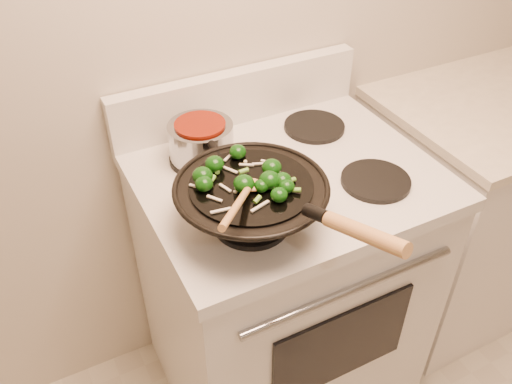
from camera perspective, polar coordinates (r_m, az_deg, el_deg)
name	(u,v)px	position (r m, az deg, el deg)	size (l,w,h in m)	color
stove	(281,284)	(1.75, 2.66, -9.68)	(0.78, 0.67, 1.08)	silver
counter_unit	(471,206)	(2.21, 21.73, -1.39)	(0.76, 0.62, 0.91)	white
wok	(253,202)	(1.23, -0.37, -1.03)	(0.35, 0.58, 0.22)	black
stirfry	(247,176)	(1.20, -0.95, 1.65)	(0.22, 0.23, 0.04)	#0C3809
wooden_spoon	(243,196)	(1.11, -1.39, -0.41)	(0.19, 0.23, 0.10)	#B67E47
saucepan	(201,140)	(1.46, -5.79, 5.43)	(0.17, 0.28, 0.10)	gray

